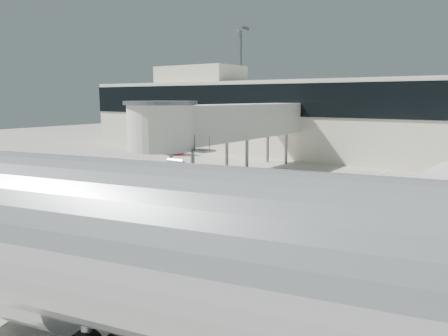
{
  "coord_description": "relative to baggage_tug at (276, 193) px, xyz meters",
  "views": [
    {
      "loc": [
        15.8,
        -15.04,
        6.25
      ],
      "look_at": [
        0.73,
        6.43,
        2.0
      ],
      "focal_mm": 35.0,
      "sensor_mm": 36.0,
      "label": 1
    }
  ],
  "objects": [
    {
      "name": "belt_loader",
      "position": [
        -21.06,
        13.08,
        0.31
      ],
      "size": [
        4.69,
        2.33,
        2.17
      ],
      "rotation": [
        0.0,
        0.0,
        -0.14
      ],
      "color": "maroon",
      "rests_on": "ground"
    },
    {
      "name": "box_cart_far",
      "position": [
        -7.44,
        -5.8,
        0.04
      ],
      "size": [
        4.04,
        2.37,
        1.55
      ],
      "rotation": [
        0.0,
        0.0,
        0.26
      ],
      "color": "black",
      "rests_on": "ground"
    },
    {
      "name": "lane_markings",
      "position": [
        -4.16,
        1.29,
        -0.5
      ],
      "size": [
        40.0,
        30.0,
        0.02
      ],
      "color": "silver",
      "rests_on": "ground"
    },
    {
      "name": "baggage_tug",
      "position": [
        0.0,
        0.0,
        0.0
      ],
      "size": [
        2.32,
        1.74,
        1.41
      ],
      "rotation": [
        0.0,
        0.0,
        0.2
      ],
      "color": "maroon",
      "rests_on": "ground"
    },
    {
      "name": "suitcase_cart",
      "position": [
        -0.4,
        -0.07,
        -0.03
      ],
      "size": [
        3.39,
        1.68,
        1.3
      ],
      "rotation": [
        0.0,
        0.0,
        -0.13
      ],
      "color": "black",
      "rests_on": "ground"
    },
    {
      "name": "jet_bridge",
      "position": [
        -7.46,
        4.22,
        3.77
      ],
      "size": [
        5.7,
        20.4,
        6.03
      ],
      "color": "silver",
      "rests_on": "ground"
    },
    {
      "name": "aircraft",
      "position": [
        9.46,
        -15.5,
        2.33
      ],
      "size": [
        19.85,
        7.03,
        5.01
      ],
      "rotation": [
        0.0,
        0.0,
        0.21
      ],
      "color": "silver",
      "rests_on": "ground"
    },
    {
      "name": "ground",
      "position": [
        -3.49,
        -8.04,
        -0.51
      ],
      "size": [
        140.0,
        140.0,
        0.0
      ],
      "primitive_type": "plane",
      "color": "#BBB4A7",
      "rests_on": "ground"
    },
    {
      "name": "box_cart_near",
      "position": [
        -1.69,
        -8.49,
        0.09
      ],
      "size": [
        3.98,
        1.93,
        1.53
      ],
      "rotation": [
        0.0,
        0.0,
        0.11
      ],
      "color": "black",
      "rests_on": "ground"
    },
    {
      "name": "terminal",
      "position": [
        -3.84,
        21.9,
        3.59
      ],
      "size": [
        64.0,
        12.11,
        15.2
      ],
      "color": "beige",
      "rests_on": "ground"
    },
    {
      "name": "ground_worker",
      "position": [
        -4.1,
        -9.63,
        0.43
      ],
      "size": [
        0.8,
        0.67,
        1.89
      ],
      "primitive_type": "imported",
      "rotation": [
        0.0,
        0.0,
        0.37
      ],
      "color": "#9AEF19",
      "rests_on": "ground"
    }
  ]
}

